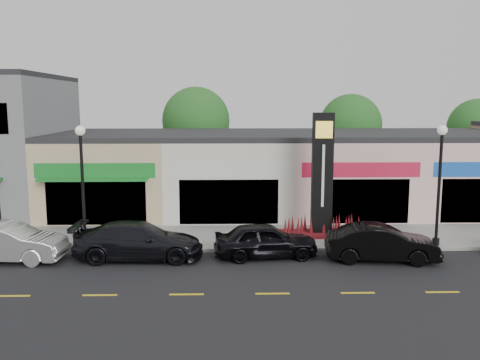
% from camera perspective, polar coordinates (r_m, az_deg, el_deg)
% --- Properties ---
extents(ground, '(120.00, 120.00, 0.00)m').
position_cam_1_polar(ground, '(21.02, 2.95, -9.66)').
color(ground, black).
rests_on(ground, ground).
extents(sidewalk, '(52.00, 4.30, 0.15)m').
position_cam_1_polar(sidewalk, '(25.15, 2.20, -6.38)').
color(sidewalk, gray).
rests_on(sidewalk, ground).
extents(curb, '(52.00, 0.20, 0.15)m').
position_cam_1_polar(curb, '(22.99, 2.55, -7.84)').
color(curb, gray).
rests_on(curb, ground).
extents(shop_beige, '(7.00, 10.85, 4.80)m').
position_cam_1_polar(shop_beige, '(32.39, -13.77, 0.96)').
color(shop_beige, tan).
rests_on(shop_beige, ground).
extents(shop_cream, '(7.00, 10.01, 4.80)m').
position_cam_1_polar(shop_cream, '(31.65, -1.28, 1.03)').
color(shop_cream, beige).
rests_on(shop_cream, ground).
extents(shop_pink_w, '(7.00, 10.01, 4.80)m').
position_cam_1_polar(shop_pink_w, '(32.42, 11.19, 1.05)').
color(shop_pink_w, '#FAC0BE').
rests_on(shop_pink_w, ground).
extents(shop_pink_e, '(7.00, 10.01, 4.80)m').
position_cam_1_polar(shop_pink_e, '(34.62, 22.57, 1.02)').
color(shop_pink_e, '#FAC0BE').
rests_on(shop_pink_e, ground).
extents(tree_rear_west, '(5.20, 5.20, 7.83)m').
position_cam_1_polar(tree_rear_west, '(39.49, -4.97, 6.63)').
color(tree_rear_west, '#382619').
rests_on(tree_rear_west, ground).
extents(tree_rear_mid, '(4.80, 4.80, 7.29)m').
position_cam_1_polar(tree_rear_mid, '(40.57, 12.30, 6.04)').
color(tree_rear_mid, '#382619').
rests_on(tree_rear_mid, ground).
extents(tree_rear_east, '(4.60, 4.60, 6.94)m').
position_cam_1_polar(tree_rear_east, '(44.02, 25.10, 5.28)').
color(tree_rear_east, '#382619').
rests_on(tree_rear_east, ground).
extents(lamp_west_near, '(0.44, 0.44, 5.47)m').
position_cam_1_polar(lamp_west_near, '(23.51, -17.30, 0.63)').
color(lamp_west_near, black).
rests_on(lamp_west_near, sidewalk).
extents(lamp_east_near, '(0.44, 0.44, 5.47)m').
position_cam_1_polar(lamp_east_near, '(24.54, 21.52, 0.74)').
color(lamp_east_near, black).
rests_on(lamp_east_near, sidewalk).
extents(pylon_sign, '(4.20, 1.30, 6.00)m').
position_cam_1_polar(pylon_sign, '(24.89, 9.17, -1.46)').
color(pylon_sign, '#540E12').
rests_on(pylon_sign, sidewalk).
extents(car_white_van, '(2.05, 5.01, 1.61)m').
position_cam_1_polar(car_white_van, '(23.57, -24.73, -6.39)').
color(car_white_van, silver).
rests_on(car_white_van, ground).
extents(car_dark_sedan, '(2.32, 5.50, 1.59)m').
position_cam_1_polar(car_dark_sedan, '(22.18, -11.32, -6.70)').
color(car_dark_sedan, black).
rests_on(car_dark_sedan, ground).
extents(car_black_sedan, '(2.18, 4.58, 1.51)m').
position_cam_1_polar(car_black_sedan, '(22.00, 2.89, -6.77)').
color(car_black_sedan, black).
rests_on(car_black_sedan, ground).
extents(car_black_conv, '(2.12, 4.79, 1.53)m').
position_cam_1_polar(car_black_conv, '(22.30, 15.60, -6.84)').
color(car_black_conv, black).
rests_on(car_black_conv, ground).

